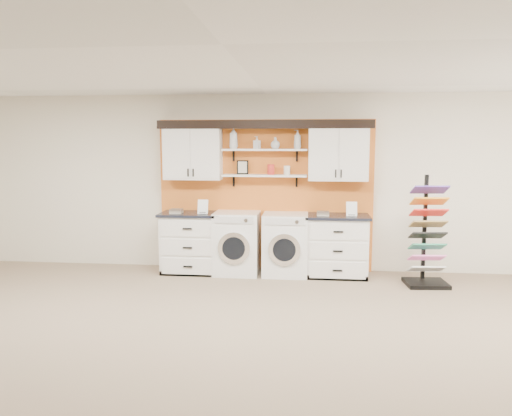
# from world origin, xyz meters

# --- Properties ---
(floor) EXTENTS (10.00, 10.00, 0.00)m
(floor) POSITION_xyz_m (0.00, 0.00, 0.00)
(floor) COLOR gray
(floor) RESTS_ON ground
(ceiling) EXTENTS (10.00, 10.00, 0.00)m
(ceiling) POSITION_xyz_m (0.00, 0.00, 2.80)
(ceiling) COLOR white
(ceiling) RESTS_ON wall_back
(wall_back) EXTENTS (10.00, 0.00, 10.00)m
(wall_back) POSITION_xyz_m (0.00, 4.00, 1.40)
(wall_back) COLOR silver
(wall_back) RESTS_ON floor
(accent_panel) EXTENTS (3.40, 0.07, 2.40)m
(accent_panel) POSITION_xyz_m (0.00, 3.96, 1.20)
(accent_panel) COLOR orange
(accent_panel) RESTS_ON wall_back
(upper_cabinet_left) EXTENTS (0.90, 0.35, 0.84)m
(upper_cabinet_left) POSITION_xyz_m (-1.13, 3.79, 1.88)
(upper_cabinet_left) COLOR white
(upper_cabinet_left) RESTS_ON wall_back
(upper_cabinet_right) EXTENTS (0.90, 0.35, 0.84)m
(upper_cabinet_right) POSITION_xyz_m (1.13, 3.79, 1.88)
(upper_cabinet_right) COLOR white
(upper_cabinet_right) RESTS_ON wall_back
(shelf_lower) EXTENTS (1.32, 0.28, 0.03)m
(shelf_lower) POSITION_xyz_m (0.00, 3.80, 1.53)
(shelf_lower) COLOR white
(shelf_lower) RESTS_ON wall_back
(shelf_upper) EXTENTS (1.32, 0.28, 0.03)m
(shelf_upper) POSITION_xyz_m (0.00, 3.80, 1.93)
(shelf_upper) COLOR white
(shelf_upper) RESTS_ON wall_back
(crown_molding) EXTENTS (3.30, 0.41, 0.13)m
(crown_molding) POSITION_xyz_m (0.00, 3.81, 2.33)
(crown_molding) COLOR black
(crown_molding) RESTS_ON wall_back
(picture_frame) EXTENTS (0.18, 0.02, 0.22)m
(picture_frame) POSITION_xyz_m (-0.35, 3.85, 1.66)
(picture_frame) COLOR black
(picture_frame) RESTS_ON shelf_lower
(canister_red) EXTENTS (0.11, 0.11, 0.16)m
(canister_red) POSITION_xyz_m (0.10, 3.80, 1.62)
(canister_red) COLOR red
(canister_red) RESTS_ON shelf_lower
(canister_cream) EXTENTS (0.10, 0.10, 0.14)m
(canister_cream) POSITION_xyz_m (0.35, 3.80, 1.61)
(canister_cream) COLOR silver
(canister_cream) RESTS_ON shelf_lower
(base_cabinet_left) EXTENTS (0.97, 0.66, 0.95)m
(base_cabinet_left) POSITION_xyz_m (-1.13, 3.64, 0.48)
(base_cabinet_left) COLOR white
(base_cabinet_left) RESTS_ON floor
(base_cabinet_right) EXTENTS (0.97, 0.66, 0.95)m
(base_cabinet_right) POSITION_xyz_m (1.13, 3.64, 0.47)
(base_cabinet_right) COLOR white
(base_cabinet_right) RESTS_ON floor
(washer) EXTENTS (0.69, 0.71, 0.97)m
(washer) POSITION_xyz_m (-0.42, 3.64, 0.48)
(washer) COLOR white
(washer) RESTS_ON floor
(dryer) EXTENTS (0.68, 0.71, 0.96)m
(dryer) POSITION_xyz_m (0.34, 3.64, 0.48)
(dryer) COLOR white
(dryer) RESTS_ON floor
(sample_rack) EXTENTS (0.61, 0.52, 1.59)m
(sample_rack) POSITION_xyz_m (2.38, 3.27, 0.51)
(sample_rack) COLOR black
(sample_rack) RESTS_ON floor
(soap_bottle_a) EXTENTS (0.17, 0.17, 0.34)m
(soap_bottle_a) POSITION_xyz_m (-0.48, 3.80, 2.11)
(soap_bottle_a) COLOR silver
(soap_bottle_a) RESTS_ON shelf_upper
(soap_bottle_b) EXTENTS (0.12, 0.12, 0.19)m
(soap_bottle_b) POSITION_xyz_m (-0.12, 3.80, 2.04)
(soap_bottle_b) COLOR silver
(soap_bottle_b) RESTS_ON shelf_upper
(soap_bottle_c) EXTENTS (0.20, 0.20, 0.18)m
(soap_bottle_c) POSITION_xyz_m (0.17, 3.80, 2.03)
(soap_bottle_c) COLOR silver
(soap_bottle_c) RESTS_ON shelf_upper
(soap_bottle_d) EXTENTS (0.14, 0.13, 0.29)m
(soap_bottle_d) POSITION_xyz_m (0.51, 3.80, 2.09)
(soap_bottle_d) COLOR silver
(soap_bottle_d) RESTS_ON shelf_upper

